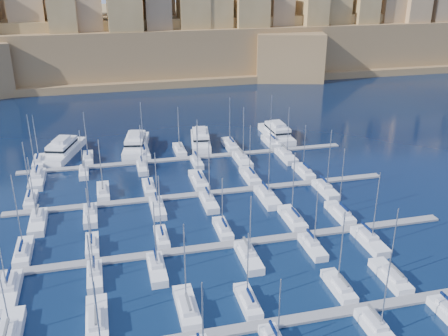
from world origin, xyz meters
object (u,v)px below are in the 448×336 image
object	(u,v)px
sailboat_2	(187,308)
motor_yacht_c	(201,139)
sailboat_0	(10,334)
motor_yacht_a	(63,149)
sailboat_4	(339,287)
motor_yacht_d	(277,132)
motor_yacht_b	(136,144)

from	to	relation	value
sailboat_2	motor_yacht_c	bearing A→B (deg)	76.98
sailboat_0	motor_yacht_a	bearing A→B (deg)	87.01
sailboat_4	motor_yacht_a	distance (m)	84.02
sailboat_4	motor_yacht_c	world-z (taller)	sailboat_4
sailboat_2	sailboat_0	bearing A→B (deg)	179.41
sailboat_0	motor_yacht_a	world-z (taller)	sailboat_0
motor_yacht_d	motor_yacht_a	bearing A→B (deg)	179.61
motor_yacht_a	sailboat_0	bearing A→B (deg)	-92.99
sailboat_4	motor_yacht_d	size ratio (longest dim) A/B	0.77
motor_yacht_b	motor_yacht_d	xyz separation A→B (m)	(40.27, -0.19, -0.00)
motor_yacht_c	sailboat_0	bearing A→B (deg)	-120.07
sailboat_2	motor_yacht_c	world-z (taller)	sailboat_2
sailboat_0	motor_yacht_b	distance (m)	73.94
sailboat_2	motor_yacht_a	size ratio (longest dim) A/B	0.74
sailboat_0	motor_yacht_b	world-z (taller)	sailboat_0
motor_yacht_c	motor_yacht_d	distance (m)	22.55
sailboat_4	motor_yacht_c	size ratio (longest dim) A/B	0.80
sailboat_0	sailboat_4	world-z (taller)	sailboat_0
sailboat_0	motor_yacht_d	xyz separation A→B (m)	(62.85, 70.20, 0.97)
motor_yacht_b	motor_yacht_d	world-z (taller)	same
sailboat_2	motor_yacht_b	world-z (taller)	sailboat_2
sailboat_2	motor_yacht_d	size ratio (longest dim) A/B	0.81
sailboat_0	motor_yacht_c	size ratio (longest dim) A/B	0.82
sailboat_2	motor_yacht_a	distance (m)	73.75
sailboat_2	motor_yacht_a	bearing A→B (deg)	106.11
sailboat_4	motor_yacht_a	bearing A→B (deg)	121.73
motor_yacht_a	sailboat_2	bearing A→B (deg)	-73.89
sailboat_0	motor_yacht_a	size ratio (longest dim) A/B	0.73
sailboat_0	motor_yacht_a	distance (m)	70.70
sailboat_0	sailboat_4	distance (m)	47.88
sailboat_4	motor_yacht_a	world-z (taller)	sailboat_4
sailboat_0	motor_yacht_d	size ratio (longest dim) A/B	0.79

